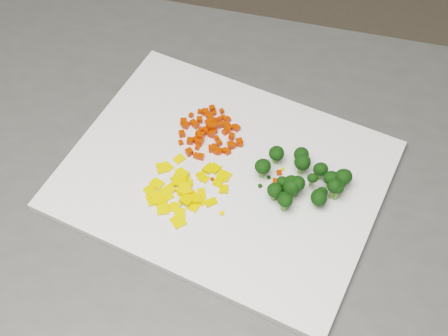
{
  "coord_description": "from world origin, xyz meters",
  "views": [
    {
      "loc": [
        -0.35,
        -0.53,
        1.59
      ],
      "look_at": [
        -0.32,
        -0.05,
        0.92
      ],
      "focal_mm": 50.0,
      "sensor_mm": 36.0,
      "label": 1
    }
  ],
  "objects_px": {
    "cutting_board": "(224,175)",
    "carrot_pile": "(211,129)",
    "broccoli_pile": "(301,170)",
    "pepper_pile": "(187,186)",
    "counter_block": "(218,323)"
  },
  "relations": [
    {
      "from": "counter_block",
      "to": "broccoli_pile",
      "type": "height_order",
      "value": "broccoli_pile"
    },
    {
      "from": "cutting_board",
      "to": "carrot_pile",
      "type": "bearing_deg",
      "value": 102.87
    },
    {
      "from": "counter_block",
      "to": "cutting_board",
      "type": "bearing_deg",
      "value": 62.88
    },
    {
      "from": "cutting_board",
      "to": "carrot_pile",
      "type": "relative_size",
      "value": 4.5
    },
    {
      "from": "counter_block",
      "to": "carrot_pile",
      "type": "relative_size",
      "value": 11.31
    },
    {
      "from": "cutting_board",
      "to": "pepper_pile",
      "type": "height_order",
      "value": "pepper_pile"
    },
    {
      "from": "pepper_pile",
      "to": "broccoli_pile",
      "type": "relative_size",
      "value": 0.97
    },
    {
      "from": "cutting_board",
      "to": "broccoli_pile",
      "type": "height_order",
      "value": "broccoli_pile"
    },
    {
      "from": "cutting_board",
      "to": "broccoli_pile",
      "type": "relative_size",
      "value": 3.75
    },
    {
      "from": "carrot_pile",
      "to": "cutting_board",
      "type": "bearing_deg",
      "value": -77.13
    },
    {
      "from": "pepper_pile",
      "to": "broccoli_pile",
      "type": "xyz_separation_m",
      "value": [
        0.15,
        0.0,
        0.02
      ]
    },
    {
      "from": "carrot_pile",
      "to": "pepper_pile",
      "type": "xyz_separation_m",
      "value": [
        -0.03,
        -0.09,
        -0.01
      ]
    },
    {
      "from": "counter_block",
      "to": "pepper_pile",
      "type": "distance_m",
      "value": 0.47
    },
    {
      "from": "counter_block",
      "to": "broccoli_pile",
      "type": "bearing_deg",
      "value": 3.13
    },
    {
      "from": "counter_block",
      "to": "cutting_board",
      "type": "distance_m",
      "value": 0.46
    }
  ]
}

